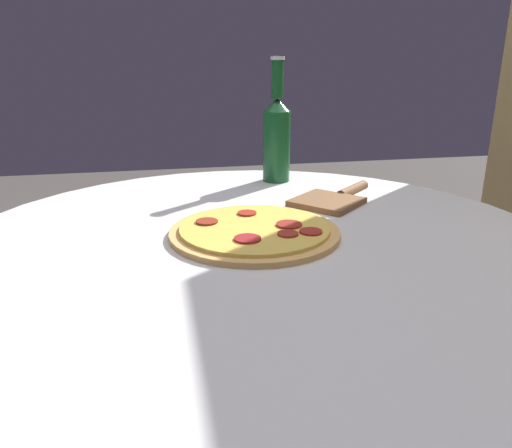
{
  "coord_description": "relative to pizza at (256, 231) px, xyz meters",
  "views": [
    {
      "loc": [
        0.77,
        -0.16,
        1.04
      ],
      "look_at": [
        -0.01,
        0.0,
        0.77
      ],
      "focal_mm": 35.0,
      "sensor_mm": 36.0,
      "label": 1
    }
  ],
  "objects": [
    {
      "name": "pizza",
      "position": [
        0.0,
        0.0,
        0.0
      ],
      "size": [
        0.29,
        0.29,
        0.02
      ],
      "color": "tan",
      "rests_on": "table"
    },
    {
      "name": "pizza_paddle",
      "position": [
        -0.17,
        0.2,
        -0.0
      ],
      "size": [
        0.21,
        0.23,
        0.02
      ],
      "rotation": [
        0.0,
        0.0,
        2.31
      ],
      "color": "brown",
      "rests_on": "table"
    },
    {
      "name": "beer_bottle",
      "position": [
        -0.37,
        0.13,
        0.1
      ],
      "size": [
        0.06,
        0.06,
        0.29
      ],
      "color": "#144C23",
      "rests_on": "table"
    },
    {
      "name": "table",
      "position": [
        0.01,
        -0.0,
        -0.18
      ],
      "size": [
        1.04,
        1.04,
        0.75
      ],
      "color": "silver",
      "rests_on": "ground_plane"
    }
  ]
}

